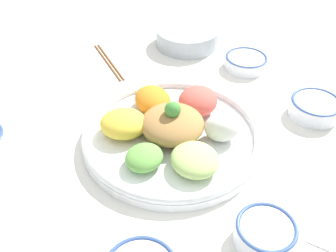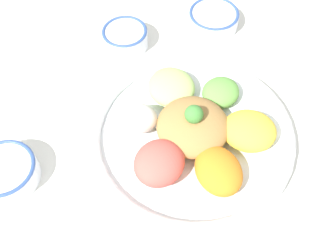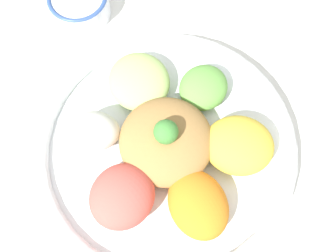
# 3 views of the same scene
# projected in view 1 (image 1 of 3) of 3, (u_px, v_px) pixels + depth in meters

# --- Properties ---
(ground_plane) EXTENTS (2.40, 2.40, 0.00)m
(ground_plane) POSITION_uv_depth(u_px,v_px,m) (156.00, 139.00, 0.87)
(ground_plane) COLOR white
(salad_platter) EXTENTS (0.39, 0.39, 0.10)m
(salad_platter) POSITION_uv_depth(u_px,v_px,m) (172.00, 132.00, 0.84)
(salad_platter) COLOR white
(salad_platter) RESTS_ON ground_plane
(rice_bowl_blue) EXTENTS (0.10, 0.10, 0.04)m
(rice_bowl_blue) POSITION_uv_depth(u_px,v_px,m) (265.00, 233.00, 0.65)
(rice_bowl_blue) COLOR white
(rice_bowl_blue) RESTS_ON ground_plane
(sauce_bowl_dark) EXTENTS (0.12, 0.12, 0.04)m
(sauce_bowl_dark) POSITION_uv_depth(u_px,v_px,m) (246.00, 61.00, 1.08)
(sauce_bowl_dark) COLOR white
(sauce_bowl_dark) RESTS_ON ground_plane
(sauce_bowl_far) EXTENTS (0.12, 0.12, 0.04)m
(sauce_bowl_far) POSITION_uv_depth(u_px,v_px,m) (315.00, 107.00, 0.92)
(sauce_bowl_far) COLOR white
(sauce_bowl_far) RESTS_ON ground_plane
(side_serving_bowl) EXTENTS (0.19, 0.19, 0.05)m
(side_serving_bowl) POSITION_uv_depth(u_px,v_px,m) (187.00, 35.00, 1.17)
(side_serving_bowl) COLOR #A8B2BC
(side_serving_bowl) RESTS_ON ground_plane
(chopsticks_pair_near) EXTENTS (0.15, 0.18, 0.01)m
(chopsticks_pair_near) POSITION_uv_depth(u_px,v_px,m) (109.00, 61.00, 1.11)
(chopsticks_pair_near) COLOR brown
(chopsticks_pair_near) RESTS_ON ground_plane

